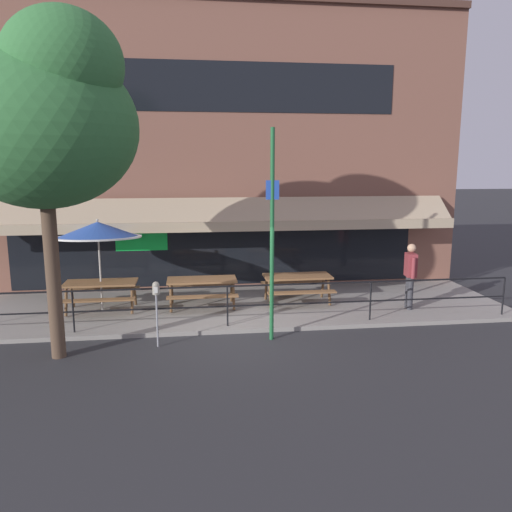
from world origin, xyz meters
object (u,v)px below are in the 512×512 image
object	(u,v)px
parking_meter_near	(156,294)
street_sign_pole	(272,235)
picnic_table_right	(297,281)
pedestrian_walking	(410,273)
patio_umbrella_left	(98,230)
picnic_table_left	(101,288)
picnic_table_centre	(202,285)
street_tree_curbside	(46,117)

from	to	relation	value
parking_meter_near	street_sign_pole	xyz separation A→B (m)	(2.47, 0.14, 1.19)
picnic_table_right	parking_meter_near	xyz separation A→B (m)	(-3.57, -2.60, 0.44)
picnic_table_right	street_sign_pole	world-z (taller)	street_sign_pole
pedestrian_walking	patio_umbrella_left	bearing A→B (deg)	173.92
patio_umbrella_left	street_sign_pole	world-z (taller)	street_sign_pole
picnic_table_left	picnic_table_centre	size ratio (longest dim) A/B	1.00
patio_umbrella_left	pedestrian_walking	world-z (taller)	patio_umbrella_left
patio_umbrella_left	street_sign_pole	size ratio (longest dim) A/B	0.52
pedestrian_walking	street_tree_curbside	xyz separation A→B (m)	(-8.19, -2.09, 3.62)
street_tree_curbside	patio_umbrella_left	bearing A→B (deg)	84.59
picnic_table_left	street_sign_pole	world-z (taller)	street_sign_pole
picnic_table_right	pedestrian_walking	xyz separation A→B (m)	(2.78, -0.89, 0.35)
picnic_table_left	picnic_table_centre	bearing A→B (deg)	-0.09
pedestrian_walking	picnic_table_centre	bearing A→B (deg)	171.46
picnic_table_right	patio_umbrella_left	distance (m)	5.34
patio_umbrella_left	parking_meter_near	xyz separation A→B (m)	(1.56, -2.55, -1.03)
picnic_table_left	street_sign_pole	size ratio (longest dim) A/B	0.39
street_sign_pole	street_tree_curbside	bearing A→B (deg)	-173.16
patio_umbrella_left	street_sign_pole	distance (m)	4.70
pedestrian_walking	parking_meter_near	bearing A→B (deg)	-164.94
pedestrian_walking	street_tree_curbside	size ratio (longest dim) A/B	0.26
picnic_table_centre	parking_meter_near	world-z (taller)	parking_meter_near
picnic_table_centre	patio_umbrella_left	bearing A→B (deg)	179.09
parking_meter_near	picnic_table_right	bearing A→B (deg)	36.10
street_tree_curbside	picnic_table_centre	bearing A→B (deg)	45.46
patio_umbrella_left	parking_meter_near	distance (m)	3.17
patio_umbrella_left	picnic_table_right	bearing A→B (deg)	0.57
patio_umbrella_left	pedestrian_walking	size ratio (longest dim) A/B	1.39
patio_umbrella_left	parking_meter_near	size ratio (longest dim) A/B	1.67
patio_umbrella_left	street_sign_pole	bearing A→B (deg)	-30.93
picnic_table_centre	pedestrian_walking	size ratio (longest dim) A/B	1.05
picnic_table_right	patio_umbrella_left	bearing A→B (deg)	-179.43
pedestrian_walking	street_sign_pole	xyz separation A→B (m)	(-3.89, -1.57, 1.28)
street_tree_curbside	picnic_table_right	bearing A→B (deg)	28.86
picnic_table_centre	street_tree_curbside	world-z (taller)	street_tree_curbside
patio_umbrella_left	street_tree_curbside	bearing A→B (deg)	-95.41
picnic_table_left	patio_umbrella_left	bearing A→B (deg)	90.00
picnic_table_centre	picnic_table_right	world-z (taller)	same
picnic_table_centre	picnic_table_left	bearing A→B (deg)	179.91
picnic_table_left	pedestrian_walking	xyz separation A→B (m)	(7.92, -0.81, 0.35)
patio_umbrella_left	street_sign_pole	xyz separation A→B (m)	(4.03, -2.41, 0.16)
pedestrian_walking	street_sign_pole	bearing A→B (deg)	-157.98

